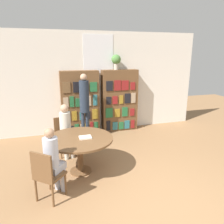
% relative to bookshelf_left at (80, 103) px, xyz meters
% --- Properties ---
extents(ground_plane, '(16.00, 16.00, 0.00)m').
position_rel_bookshelf_left_xyz_m(ground_plane, '(0.61, -3.77, -0.94)').
color(ground_plane, olive).
extents(wall_back, '(6.40, 0.07, 3.00)m').
position_rel_bookshelf_left_xyz_m(wall_back, '(0.61, 0.19, 0.56)').
color(wall_back, silver).
rests_on(wall_back, ground_plane).
extents(bookshelf_left, '(1.11, 0.34, 1.89)m').
position_rel_bookshelf_left_xyz_m(bookshelf_left, '(0.00, 0.00, 0.00)').
color(bookshelf_left, brown).
rests_on(bookshelf_left, ground_plane).
extents(bookshelf_right, '(1.11, 0.34, 1.89)m').
position_rel_bookshelf_left_xyz_m(bookshelf_right, '(1.23, 0.00, 0.00)').
color(bookshelf_right, brown).
rests_on(bookshelf_right, ground_plane).
extents(flower_vase, '(0.28, 0.28, 0.44)m').
position_rel_bookshelf_left_xyz_m(flower_vase, '(1.11, 0.00, 1.22)').
color(flower_vase, '#B7AD9E').
rests_on(flower_vase, bookshelf_right).
extents(reading_table, '(1.34, 1.34, 0.75)m').
position_rel_bookshelf_left_xyz_m(reading_table, '(-0.36, -2.24, -0.30)').
color(reading_table, brown).
rests_on(reading_table, ground_plane).
extents(chair_near_camera, '(0.56, 0.56, 0.90)m').
position_rel_bookshelf_left_xyz_m(chair_near_camera, '(-1.01, -3.00, -0.44)').
color(chair_near_camera, brown).
rests_on(chair_near_camera, ground_plane).
extents(chair_left_side, '(0.48, 0.48, 0.90)m').
position_rel_bookshelf_left_xyz_m(chair_left_side, '(-0.59, -1.26, -0.44)').
color(chair_left_side, brown).
rests_on(chair_left_side, ground_plane).
extents(seated_reader_left, '(0.33, 0.39, 1.26)m').
position_rel_bookshelf_left_xyz_m(seated_reader_left, '(-0.55, -1.43, -0.23)').
color(seated_reader_left, beige).
rests_on(seated_reader_left, ground_plane).
extents(seated_reader_right, '(0.39, 0.40, 1.23)m').
position_rel_bookshelf_left_xyz_m(seated_reader_right, '(-0.89, -2.86, -0.25)').
color(seated_reader_right, '#B2B7C6').
rests_on(seated_reader_right, ground_plane).
extents(librarian_standing, '(0.26, 0.53, 1.85)m').
position_rel_bookshelf_left_xyz_m(librarian_standing, '(0.05, -0.50, 0.17)').
color(librarian_standing, '#232D3D').
rests_on(librarian_standing, ground_plane).
extents(open_book_on_table, '(0.24, 0.18, 0.03)m').
position_rel_bookshelf_left_xyz_m(open_book_on_table, '(-0.25, -2.29, -0.18)').
color(open_book_on_table, silver).
rests_on(open_book_on_table, reading_table).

